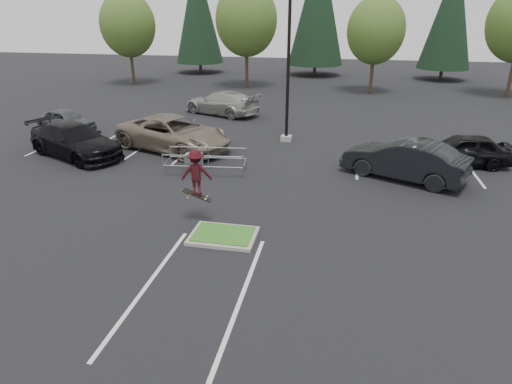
% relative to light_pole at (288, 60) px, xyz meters
% --- Properties ---
extents(ground, '(120.00, 120.00, 0.00)m').
position_rel_light_pole_xyz_m(ground, '(-0.50, -12.00, -4.56)').
color(ground, black).
rests_on(ground, ground).
extents(grass_median, '(2.20, 1.60, 0.16)m').
position_rel_light_pole_xyz_m(grass_median, '(-0.50, -12.00, -4.48)').
color(grass_median, gray).
rests_on(grass_median, ground).
extents(stall_lines, '(22.62, 17.60, 0.01)m').
position_rel_light_pole_xyz_m(stall_lines, '(-1.85, -5.98, -4.56)').
color(stall_lines, silver).
rests_on(stall_lines, ground).
extents(light_pole, '(0.70, 0.60, 10.12)m').
position_rel_light_pole_xyz_m(light_pole, '(0.00, 0.00, 0.00)').
color(light_pole, gray).
rests_on(light_pole, ground).
extents(decid_a, '(5.44, 5.44, 8.91)m').
position_rel_light_pole_xyz_m(decid_a, '(-18.51, 18.03, 1.02)').
color(decid_a, '#38281C').
rests_on(decid_a, ground).
extents(decid_b, '(5.89, 5.89, 9.64)m').
position_rel_light_pole_xyz_m(decid_b, '(-6.51, 18.53, 1.48)').
color(decid_b, '#38281C').
rests_on(decid_b, ground).
extents(decid_c, '(5.12, 5.12, 8.38)m').
position_rel_light_pole_xyz_m(decid_c, '(5.49, 17.83, 0.69)').
color(decid_c, '#38281C').
rests_on(decid_c, ground).
extents(conif_a, '(5.72, 5.72, 13.00)m').
position_rel_light_pole_xyz_m(conif_a, '(-14.50, 28.00, 2.54)').
color(conif_a, '#38281C').
rests_on(conif_a, ground).
extents(conif_b, '(6.38, 6.38, 14.50)m').
position_rel_light_pole_xyz_m(conif_b, '(-0.50, 28.50, 3.29)').
color(conif_b, '#38281C').
rests_on(conif_b, ground).
extents(conif_c, '(5.50, 5.50, 12.50)m').
position_rel_light_pole_xyz_m(conif_c, '(13.50, 27.50, 2.29)').
color(conif_c, '#38281C').
rests_on(conif_c, ground).
extents(cart_corral, '(3.88, 1.77, 1.06)m').
position_rel_light_pole_xyz_m(cart_corral, '(-3.42, -6.09, -3.89)').
color(cart_corral, '#95989E').
rests_on(cart_corral, ground).
extents(skateboarder, '(1.16, 0.82, 1.89)m').
position_rel_light_pole_xyz_m(skateboarder, '(-1.70, -11.00, -2.69)').
color(skateboarder, black).
rests_on(skateboarder, ground).
extents(car_l_tan, '(7.22, 5.15, 1.83)m').
position_rel_light_pole_xyz_m(car_l_tan, '(-5.85, -2.86, -3.64)').
color(car_l_tan, '#77695B').
rests_on(car_l_tan, ground).
extents(car_l_black, '(6.31, 4.61, 1.70)m').
position_rel_light_pole_xyz_m(car_l_black, '(-10.50, -5.00, -3.71)').
color(car_l_black, black).
rests_on(car_l_black, ground).
extents(car_l_grey, '(4.37, 2.77, 1.38)m').
position_rel_light_pole_xyz_m(car_l_grey, '(-14.00, -0.50, -3.87)').
color(car_l_grey, '#484C4F').
rests_on(car_l_grey, ground).
extents(car_r_charc, '(5.73, 4.00, 1.79)m').
position_rel_light_pole_xyz_m(car_r_charc, '(6.00, -5.00, -3.66)').
color(car_r_charc, black).
rests_on(car_r_charc, ground).
extents(car_r_black, '(4.69, 2.17, 1.55)m').
position_rel_light_pole_xyz_m(car_r_black, '(9.03, -2.53, -3.78)').
color(car_r_black, black).
rests_on(car_r_black, ground).
extents(car_far_silver, '(6.28, 4.46, 1.69)m').
position_rel_light_pole_xyz_m(car_far_silver, '(-5.50, 6.00, -3.71)').
color(car_far_silver, '#A6A6A1').
rests_on(car_far_silver, ground).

